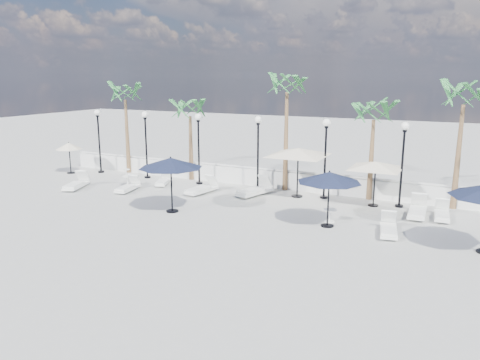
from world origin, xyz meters
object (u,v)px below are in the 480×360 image
at_px(lounger_4, 255,190).
at_px(parasol_cream_small, 69,147).
at_px(parasol_navy_left, 171,163).
at_px(lounger_7, 417,210).
at_px(parasol_cream_sq_b, 376,162).
at_px(lounger_6, 442,214).
at_px(lounger_3, 128,187).
at_px(lounger_2, 202,188).
at_px(parasol_navy_mid, 329,177).
at_px(lounger_1, 76,184).
at_px(lounger_5, 389,228).
at_px(lounger_0, 163,181).
at_px(parasol_cream_sq_a, 298,148).

distance_m(lounger_4, parasol_cream_small, 12.35).
distance_m(parasol_navy_left, parasol_cream_small, 11.04).
bearing_deg(lounger_7, parasol_cream_sq_b, 155.22).
bearing_deg(lounger_6, lounger_3, -176.65).
relative_size(lounger_2, lounger_3, 1.12).
bearing_deg(lounger_7, parasol_navy_mid, -137.41).
bearing_deg(lounger_1, lounger_5, -21.14).
bearing_deg(lounger_5, parasol_cream_sq_b, 98.40).
relative_size(lounger_0, parasol_cream_sq_b, 0.39).
relative_size(lounger_5, lounger_6, 1.06).
bearing_deg(parasol_cream_sq_a, parasol_navy_mid, -55.98).
bearing_deg(lounger_3, parasol_cream_sq_b, 2.97).
bearing_deg(lounger_5, parasol_cream_sq_a, 132.42).
bearing_deg(lounger_4, parasol_cream_small, -163.68).
bearing_deg(lounger_6, parasol_navy_mid, -146.81).
height_order(lounger_5, lounger_7, lounger_7).
xyz_separation_m(lounger_1, lounger_3, (2.81, 0.73, -0.03)).
bearing_deg(parasol_navy_left, parasol_cream_sq_a, 50.19).
distance_m(parasol_cream_sq_a, parasol_cream_sq_b, 3.69).
bearing_deg(parasol_cream_sq_b, lounger_7, -22.67).
height_order(lounger_5, parasol_cream_small, parasol_cream_small).
distance_m(lounger_2, lounger_5, 9.74).
height_order(lounger_2, lounger_6, lounger_2).
height_order(parasol_navy_left, parasol_navy_mid, parasol_navy_left).
distance_m(lounger_2, lounger_4, 2.68).
distance_m(lounger_6, lounger_7, 0.96).
distance_m(lounger_0, parasol_cream_sq_b, 11.27).
distance_m(parasol_navy_left, parasol_cream_sq_b, 9.09).
distance_m(parasol_cream_sq_b, parasol_cream_small, 17.93).
bearing_deg(lounger_1, lounger_0, 17.40).
relative_size(lounger_3, parasol_navy_left, 0.67).
bearing_deg(lounger_1, lounger_7, -11.07).
relative_size(lounger_0, parasol_navy_left, 0.61).
xyz_separation_m(lounger_0, lounger_3, (-0.76, -2.00, 0.02)).
height_order(lounger_1, parasol_cream_sq_b, parasol_cream_sq_b).
xyz_separation_m(lounger_3, parasol_navy_mid, (10.79, -1.11, 1.75)).
distance_m(lounger_3, lounger_7, 13.95).
distance_m(lounger_3, lounger_5, 13.14).
bearing_deg(parasol_cream_small, parasol_cream_sq_a, 2.70).
height_order(parasol_cream_sq_b, parasol_cream_small, parasol_cream_sq_b).
bearing_deg(parasol_cream_sq_b, lounger_2, -170.22).
height_order(parasol_cream_sq_a, parasol_cream_sq_b, parasol_cream_sq_a).
bearing_deg(lounger_7, lounger_4, 176.46).
bearing_deg(lounger_6, lounger_0, 175.63).
xyz_separation_m(lounger_5, parasol_navy_mid, (-2.32, -0.08, 1.74)).
bearing_deg(parasol_cream_sq_a, parasol_navy_left, -129.81).
relative_size(lounger_2, lounger_4, 0.92).
relative_size(lounger_2, parasol_cream_small, 1.09).
height_order(lounger_1, lounger_5, lounger_1).
bearing_deg(lounger_1, lounger_4, -2.71).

